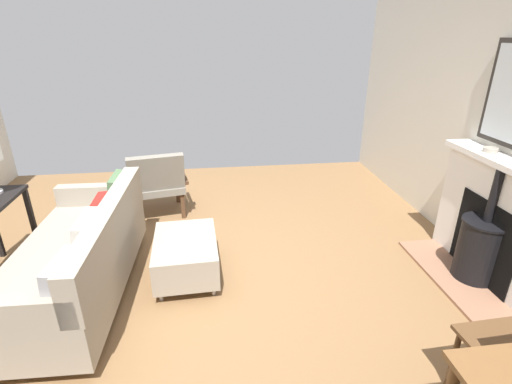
# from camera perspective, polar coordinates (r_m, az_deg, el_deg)

# --- Properties ---
(ground_plane) EXTENTS (5.49, 5.98, 0.01)m
(ground_plane) POSITION_cam_1_polar(r_m,az_deg,el_deg) (3.41, -9.71, -13.53)
(ground_plane) COLOR olive
(fireplace) EXTENTS (0.59, 1.42, 1.07)m
(fireplace) POSITION_cam_1_polar(r_m,az_deg,el_deg) (3.75, 32.36, -5.03)
(fireplace) COLOR #93664C
(fireplace) RESTS_ON ground
(mantel_bowl_near) EXTENTS (0.12, 0.12, 0.04)m
(mantel_bowl_near) POSITION_cam_1_polar(r_m,az_deg,el_deg) (3.76, 32.02, 5.49)
(mantel_bowl_near) COLOR #9E9384
(mantel_bowl_near) RESTS_ON fireplace
(sofa) EXTENTS (0.88, 1.85, 0.81)m
(sofa) POSITION_cam_1_polar(r_m,az_deg,el_deg) (3.35, -25.26, -9.00)
(sofa) COLOR #B2B2B7
(sofa) RESTS_ON ground
(ottoman) EXTENTS (0.56, 0.77, 0.37)m
(ottoman) POSITION_cam_1_polar(r_m,az_deg,el_deg) (3.37, -10.57, -9.24)
(ottoman) COLOR #B2B2B7
(ottoman) RESTS_ON ground
(armchair_accent) EXTENTS (0.77, 0.71, 0.80)m
(armchair_accent) POSITION_cam_1_polar(r_m,az_deg,el_deg) (4.44, -14.83, 1.55)
(armchair_accent) COLOR #4C3321
(armchair_accent) RESTS_ON ground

